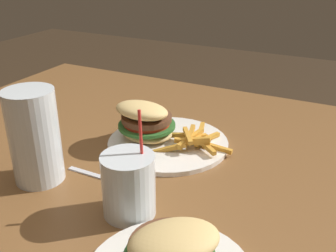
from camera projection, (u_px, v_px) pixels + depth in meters
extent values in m
cube|color=brown|center=(184.00, 198.00, 0.71)|extent=(1.47, 1.10, 0.03)
cylinder|color=brown|center=(78.00, 168.00, 1.52)|extent=(0.09, 0.09, 0.72)
cylinder|color=white|center=(168.00, 143.00, 0.86)|extent=(0.26, 0.26, 0.01)
ellipsoid|color=#DBB770|center=(147.00, 132.00, 0.86)|extent=(0.14, 0.12, 0.03)
cylinder|color=#2D6628|center=(147.00, 125.00, 0.86)|extent=(0.15, 0.15, 0.01)
cylinder|color=red|center=(147.00, 122.00, 0.85)|extent=(0.12, 0.12, 0.01)
cylinder|color=brown|center=(147.00, 118.00, 0.85)|extent=(0.13, 0.13, 0.01)
ellipsoid|color=#DBB770|center=(142.00, 110.00, 0.83)|extent=(0.14, 0.12, 0.05)
cube|color=gold|center=(215.00, 147.00, 0.82)|extent=(0.07, 0.01, 0.01)
cube|color=gold|center=(192.00, 142.00, 0.81)|extent=(0.07, 0.03, 0.01)
cube|color=gold|center=(209.00, 138.00, 0.85)|extent=(0.03, 0.06, 0.01)
cube|color=gold|center=(168.00, 149.00, 0.81)|extent=(0.08, 0.04, 0.03)
cube|color=gold|center=(178.00, 135.00, 0.85)|extent=(0.08, 0.01, 0.02)
cube|color=gold|center=(188.00, 136.00, 0.81)|extent=(0.04, 0.06, 0.01)
cube|color=gold|center=(194.00, 140.00, 0.81)|extent=(0.07, 0.03, 0.02)
cube|color=gold|center=(191.00, 138.00, 0.82)|extent=(0.03, 0.09, 0.01)
cube|color=gold|center=(191.00, 135.00, 0.82)|extent=(0.02, 0.06, 0.03)
cube|color=gold|center=(200.00, 134.00, 0.85)|extent=(0.03, 0.09, 0.02)
cube|color=gold|center=(195.00, 137.00, 0.84)|extent=(0.04, 0.05, 0.02)
cube|color=gold|center=(204.00, 144.00, 0.81)|extent=(0.07, 0.06, 0.01)
cube|color=gold|center=(184.00, 143.00, 0.82)|extent=(0.01, 0.06, 0.01)
cylinder|color=silver|center=(34.00, 137.00, 0.70)|extent=(0.09, 0.09, 0.17)
cylinder|color=gold|center=(35.00, 139.00, 0.70)|extent=(0.08, 0.08, 0.17)
cylinder|color=silver|center=(129.00, 185.00, 0.62)|extent=(0.09, 0.09, 0.10)
cylinder|color=orange|center=(129.00, 191.00, 0.63)|extent=(0.08, 0.08, 0.08)
cylinder|color=red|center=(143.00, 164.00, 0.61)|extent=(0.02, 0.02, 0.17)
ellipsoid|color=silver|center=(136.00, 185.00, 0.70)|extent=(0.06, 0.05, 0.02)
cube|color=silver|center=(97.00, 176.00, 0.74)|extent=(0.13, 0.01, 0.00)
cylinder|color=brown|center=(169.00, 248.00, 0.49)|extent=(0.15, 0.15, 0.01)
ellipsoid|color=#DBB770|center=(174.00, 241.00, 0.47)|extent=(0.15, 0.15, 0.05)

